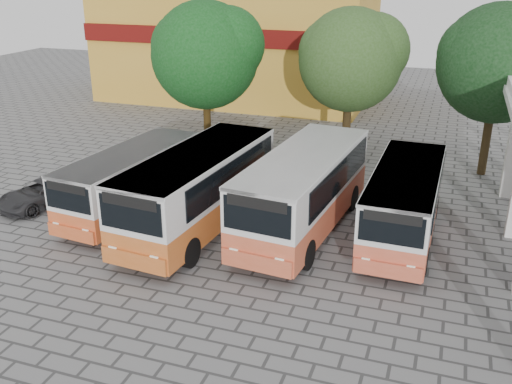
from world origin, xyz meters
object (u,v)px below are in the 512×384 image
at_px(bus_far_left, 131,178).
at_px(parked_car, 43,193).
at_px(bus_centre_right, 304,187).
at_px(bus_centre_left, 199,186).
at_px(bus_far_right, 405,200).

height_order(bus_far_left, parked_car, bus_far_left).
xyz_separation_m(bus_far_left, bus_centre_right, (7.23, 0.58, 0.28)).
relative_size(bus_centre_left, parked_car, 2.23).
bearing_deg(bus_centre_left, bus_far_left, 174.85).
bearing_deg(bus_far_right, bus_far_left, -172.91).
bearing_deg(bus_far_right, bus_centre_right, -170.34).
xyz_separation_m(bus_far_right, parked_car, (-15.07, -1.74, -1.04)).
distance_m(bus_far_left, bus_far_right, 11.03).
xyz_separation_m(bus_centre_left, bus_centre_right, (3.88, 1.18, 0.00)).
height_order(bus_far_right, parked_car, bus_far_right).
xyz_separation_m(bus_far_left, bus_far_right, (10.97, 1.14, 0.05)).
height_order(bus_centre_left, bus_centre_right, bus_centre_right).
bearing_deg(bus_far_left, parked_car, -165.86).
bearing_deg(bus_far_right, bus_centre_left, -165.99).
relative_size(bus_far_right, parked_car, 1.92).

